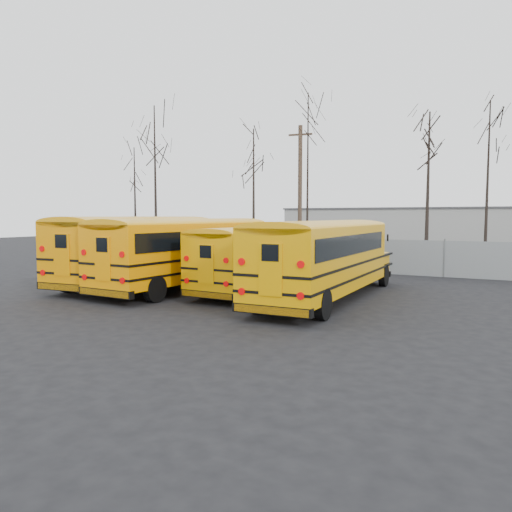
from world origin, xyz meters
The scene contains 14 objects.
ground centered at (0.00, 0.00, 0.00)m, with size 120.00×120.00×0.00m, color black.
fence centered at (0.00, 12.00, 1.00)m, with size 40.00×0.04×2.00m, color gray.
distant_building centered at (2.00, 32.00, 2.00)m, with size 22.00×8.00×4.00m, color #9A9A95.
bus_a centered at (-4.95, 2.34, 1.98)m, with size 3.75×12.24×3.38m.
bus_b centered at (-1.79, 1.94, 1.92)m, with size 3.27×11.85×3.28m.
bus_c centered at (1.61, 3.08, 1.71)m, with size 2.85×10.56×2.93m.
bus_d centered at (4.88, 1.70, 1.89)m, with size 2.87×11.57×3.22m.
utility_pole_left centered at (-2.78, 17.19, 5.10)m, with size 1.76×0.38×9.92m.
tree_0 centered at (-16.95, 15.40, 4.51)m, with size 0.26×0.26×9.02m, color black.
tree_1 centered at (-13.99, 14.46, 5.98)m, with size 0.26×0.26×11.96m, color black.
tree_2 centered at (-5.13, 14.35, 4.72)m, with size 0.26×0.26×9.45m, color black.
tree_3 centered at (-1.90, 16.48, 6.00)m, with size 0.26×0.26×11.99m, color black.
tree_4 centered at (6.61, 14.67, 4.77)m, with size 0.26×0.26×9.54m, color black.
tree_5 centered at (9.80, 15.85, 5.06)m, with size 0.26×0.26×10.12m, color black.
Camera 1 is at (11.62, -16.87, 3.34)m, focal length 35.00 mm.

